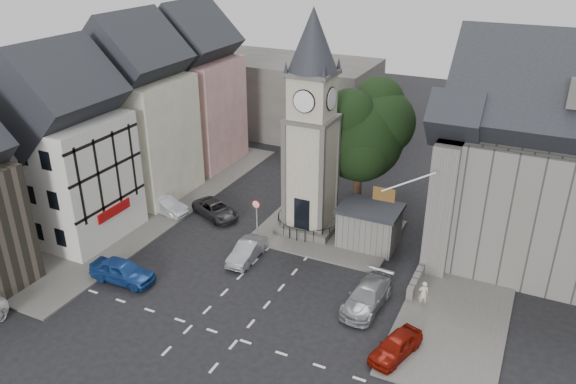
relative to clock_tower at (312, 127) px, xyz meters
The scene contains 23 objects.
ground 11.39m from the clock_tower, 90.00° to the right, with size 120.00×120.00×0.00m, color black.
pavement_west 15.00m from the clock_tower, behind, with size 6.00×30.00×0.14m, color #595651.
pavement_east 14.45m from the clock_tower, ahead, with size 6.00×26.00×0.14m, color #595651.
central_island 8.18m from the clock_tower, ahead, with size 10.00×8.00×0.16m, color #595651.
road_markings 15.74m from the clock_tower, 90.00° to the right, with size 20.00×8.00×0.01m, color silver.
clock_tower is the anchor object (origin of this frame).
stone_shelter 8.15m from the clock_tower, ahead, with size 4.30×3.30×3.08m.
town_tree 5.51m from the clock_tower, 68.23° to the left, with size 7.20×7.20×10.80m.
warning_sign_post 7.34m from the clock_tower, 141.37° to the right, with size 0.70×0.19×2.85m.
terrace_pink 17.51m from the clock_tower, 152.68° to the left, with size 8.10×7.60×12.80m.
terrace_cream 15.58m from the clock_tower, behind, with size 8.10×7.60×12.80m.
terrace_tudor 17.55m from the clock_tower, 152.73° to the right, with size 8.10×7.60×12.00m.
backdrop_west 23.69m from the clock_tower, 120.95° to the left, with size 20.00×10.00×8.00m, color #4C4944.
east_building 15.99m from the clock_tower, 10.92° to the left, with size 14.40×11.40×12.60m.
east_boundary_wall 12.15m from the clock_tower, 12.32° to the left, with size 0.40×16.00×0.90m, color slate.
flagpole 9.01m from the clock_tower, 26.52° to the right, with size 3.68×0.10×2.74m.
car_west_blue 16.01m from the clock_tower, 124.66° to the right, with size 1.77×4.41×1.50m, color navy.
car_west_silver 13.94m from the clock_tower, 167.31° to the right, with size 1.44×4.13×1.36m, color #B1B4BA.
car_west_grey 10.71m from the clock_tower, 169.30° to the right, with size 2.02×4.38×1.22m, color #28282A.
car_island_silver 9.77m from the clock_tower, 109.72° to the right, with size 1.38×3.94×1.30m, color #95979D.
car_island_east 12.65m from the clock_tower, 46.94° to the right, with size 1.97×4.85×1.41m, color gray.
car_east_red 16.49m from the clock_tower, 48.44° to the right, with size 1.48×3.67×1.25m, color maroon.
pedestrian 13.75m from the clock_tower, 30.86° to the right, with size 0.63×0.41×1.72m, color beige.
Camera 1 is at (14.67, -26.65, 20.67)m, focal length 35.00 mm.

